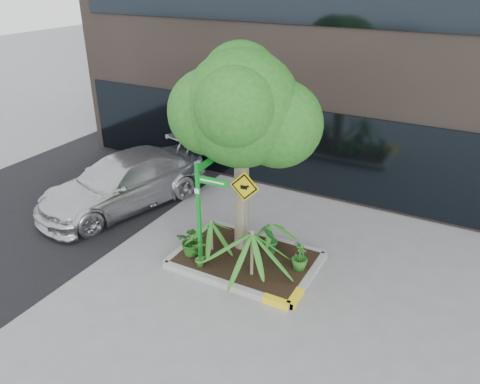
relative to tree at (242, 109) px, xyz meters
The scene contains 14 objects.
ground 3.72m from the tree, 79.59° to the right, with size 80.00×80.00×0.00m, color gray.
asphalt_road 7.37m from the tree, behind, with size 7.00×80.00×0.01m, color black.
planter 3.59m from the tree, 49.25° to the right, with size 3.35×2.36×0.15m.
tree is the anchor object (origin of this frame).
palm_front 2.72m from the tree, 51.15° to the right, with size 1.29×1.29×1.43m.
palm_left 2.83m from the tree, 139.15° to the right, with size 0.93×0.93×1.04m.
palm_back 2.95m from the tree, 28.07° to the left, with size 0.77×0.77×0.85m.
parked_car 5.13m from the tree, behind, with size 2.11×5.20×1.51m, color silver.
shrub_a 3.36m from the tree, 133.98° to the right, with size 0.68×0.68×0.75m, color #235919.
shrub_b 3.56m from the tree, ahead, with size 0.38×0.38×0.68m, color #25611D.
shrub_c 3.41m from the tree, 108.82° to the right, with size 0.37×0.37×0.71m, color #2E6F22.
shrub_d 3.22m from the tree, ahead, with size 0.42×0.42×0.76m, color #1D6625.
street_sign_post 2.31m from the tree, 111.32° to the right, with size 0.79×0.78×2.68m.
cattle_sign 2.06m from the tree, 56.08° to the right, with size 0.70×0.20×2.29m.
Camera 1 is at (4.53, -8.04, 6.48)m, focal length 35.00 mm.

